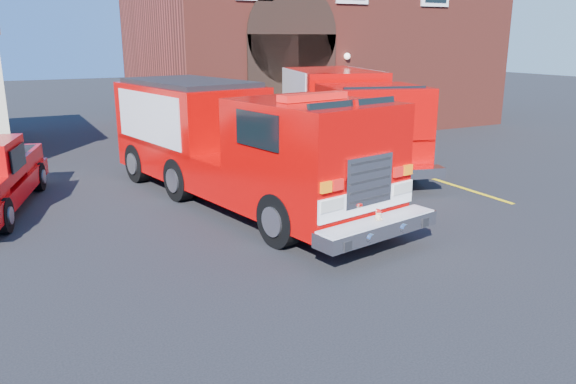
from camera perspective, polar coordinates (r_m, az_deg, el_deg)
ground at (r=11.11m, az=-2.87°, el=-5.02°), size 100.00×100.00×0.00m
parking_stripe_near at (r=15.54m, az=17.78°, el=0.24°), size 0.12×3.00×0.01m
parking_stripe_mid at (r=17.70m, az=10.95°, el=2.49°), size 0.12×3.00×0.01m
parking_stripe_far at (r=20.08m, az=5.65°, el=4.21°), size 0.12×3.00×0.01m
fire_station at (r=26.97m, az=2.11°, el=16.18°), size 15.20×10.20×8.45m
fire_engine at (r=13.47m, az=-5.31°, el=5.05°), size 4.22×9.51×2.83m
secondary_truck at (r=18.34m, az=5.29°, el=8.05°), size 4.96×9.16×2.84m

